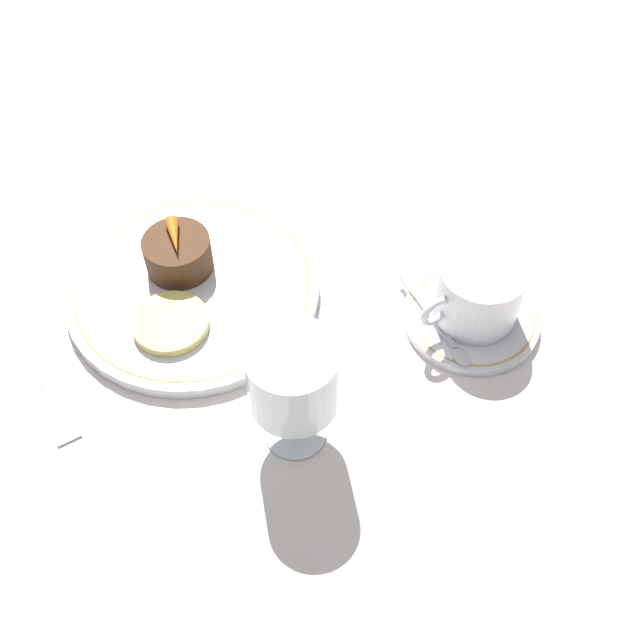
# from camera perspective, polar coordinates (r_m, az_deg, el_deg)

# --- Properties ---
(ground_plane) EXTENTS (3.00, 3.00, 0.00)m
(ground_plane) POSITION_cam_1_polar(r_m,az_deg,el_deg) (0.77, -8.66, 1.59)
(ground_plane) COLOR white
(dinner_plate) EXTENTS (0.26, 0.26, 0.01)m
(dinner_plate) POSITION_cam_1_polar(r_m,az_deg,el_deg) (0.77, -9.62, 2.47)
(dinner_plate) COLOR white
(dinner_plate) RESTS_ON ground_plane
(saucer) EXTENTS (0.13, 0.13, 0.01)m
(saucer) POSITION_cam_1_polar(r_m,az_deg,el_deg) (0.76, 11.44, 0.21)
(saucer) COLOR white
(saucer) RESTS_ON ground_plane
(coffee_cup) EXTENTS (0.11, 0.08, 0.06)m
(coffee_cup) POSITION_cam_1_polar(r_m,az_deg,el_deg) (0.73, 11.94, 2.19)
(coffee_cup) COLOR white
(coffee_cup) RESTS_ON saucer
(spoon) EXTENTS (0.02, 0.12, 0.00)m
(spoon) POSITION_cam_1_polar(r_m,az_deg,el_deg) (0.73, 9.16, -0.67)
(spoon) COLOR silver
(spoon) RESTS_ON saucer
(wine_glass) EXTENTS (0.08, 0.08, 0.12)m
(wine_glass) POSITION_cam_1_polar(r_m,az_deg,el_deg) (0.60, -1.99, -4.65)
(wine_glass) COLOR silver
(wine_glass) RESTS_ON ground_plane
(fork) EXTENTS (0.02, 0.17, 0.01)m
(fork) POSITION_cam_1_polar(r_m,az_deg,el_deg) (0.74, -20.15, -4.76)
(fork) COLOR silver
(fork) RESTS_ON ground_plane
(dessert_cake) EXTENTS (0.07, 0.07, 0.04)m
(dessert_cake) POSITION_cam_1_polar(r_m,az_deg,el_deg) (0.77, -10.76, 4.99)
(dessert_cake) COLOR #4C2D19
(dessert_cake) RESTS_ON dinner_plate
(carrot_garnish) EXTENTS (0.03, 0.05, 0.01)m
(carrot_garnish) POSITION_cam_1_polar(r_m,az_deg,el_deg) (0.75, -11.05, 6.30)
(carrot_garnish) COLOR orange
(carrot_garnish) RESTS_ON dessert_cake
(pineapple_slice) EXTENTS (0.07, 0.07, 0.01)m
(pineapple_slice) POSITION_cam_1_polar(r_m,az_deg,el_deg) (0.73, -11.30, -0.24)
(pineapple_slice) COLOR #EFE075
(pineapple_slice) RESTS_ON dinner_plate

